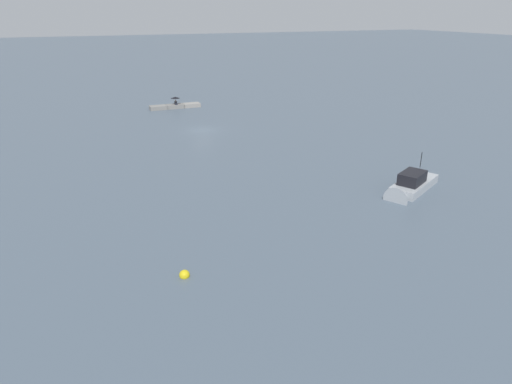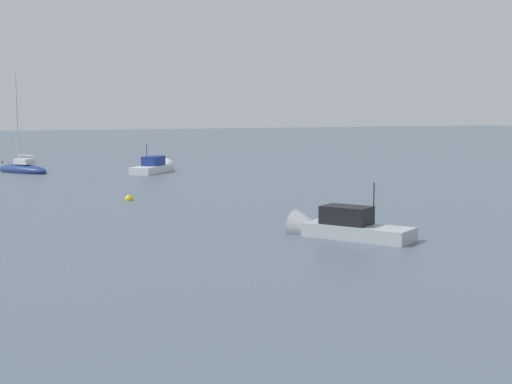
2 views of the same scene
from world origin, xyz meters
name	(u,v)px [view 2 (image 2 of 2)]	position (x,y,z in m)	size (l,w,h in m)	color
sailboat_navy_far	(23,169)	(43.17, 37.48, 0.42)	(8.51, 6.01, 12.04)	navy
motorboat_grey_near	(339,229)	(-10.70, 28.70, 0.43)	(7.47, 5.39, 4.09)	#ADB2B7
motorboat_white_mid	(155,168)	(36.44, 23.21, 0.47)	(7.36, 7.18, 4.42)	silver
mooring_buoy_near	(129,199)	(11.26, 34.36, 0.11)	(0.65, 0.65, 0.65)	yellow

